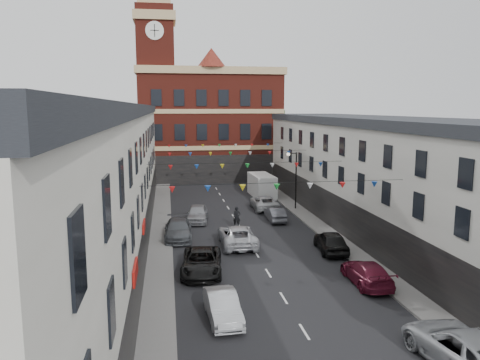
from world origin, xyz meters
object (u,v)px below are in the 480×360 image
car_left_c (202,262)px  car_right_c (367,273)px  street_lamp (294,173)px  white_van (262,185)px  car_right_e (275,214)px  pedestrian (237,217)px  car_right_f (264,203)px  car_left_d (178,230)px  car_left_e (197,213)px  car_right_b (463,349)px  car_left_b (223,306)px  moving_car (237,236)px  car_right_d (331,241)px

car_left_c → car_right_c: 10.22m
street_lamp → white_van: (-1.71, 7.88, -2.60)m
car_right_e → pedestrian: (-3.88, -1.72, 0.27)m
car_right_f → pedestrian: bearing=61.6°
car_left_d → car_right_f: 13.30m
car_left_e → car_right_b: bearing=-64.1°
car_left_e → pedestrian: size_ratio=2.52×
car_left_c → car_right_b: size_ratio=0.92×
car_right_f → pedestrian: (-3.88, -6.83, 0.19)m
white_van → street_lamp: bearing=-80.4°
car_left_b → car_left_d: 15.15m
car_left_e → car_right_f: (7.20, 4.23, -0.06)m
car_right_b → car_right_f: car_right_b is taller
moving_car → car_right_d: bearing=158.6°
car_left_b → car_right_d: size_ratio=0.90×
car_left_e → white_van: size_ratio=0.79×
car_right_b → pedestrian: bearing=-82.3°
car_right_c → white_van: 28.58m
pedestrian → car_right_c: bearing=-63.5°
car_left_d → car_right_c: size_ratio=1.10×
car_left_d → car_right_c: 15.95m
car_right_e → moving_car: (-4.66, -7.18, 0.13)m
car_right_c → car_left_d: bearing=-45.2°
car_right_e → car_right_d: bearing=101.4°
street_lamp → car_left_c: (-10.76, -17.33, -3.15)m
car_left_d → white_van: bearing=60.0°
street_lamp → car_right_f: street_lamp is taller
street_lamp → pedestrian: (-6.83, -6.21, -2.99)m
car_right_e → white_van: 12.45m
moving_car → white_van: bearing=-106.3°
street_lamp → car_left_e: 11.21m
car_left_d → car_left_e: (1.90, 5.47, 0.02)m
street_lamp → white_van: size_ratio=1.02×
car_right_c → car_right_e: car_right_c is taller
car_left_d → car_right_c: car_left_d is taller
street_lamp → car_right_f: bearing=168.2°
car_left_e → white_van: white_van is taller
car_left_d → car_right_c: (10.94, -11.61, -0.07)m
car_left_d → car_right_b: (11.00, -20.87, 0.05)m
car_left_d → car_right_f: bearing=48.2°
moving_car → white_van: 20.43m
car_left_b → car_left_c: bearing=91.1°
car_left_c → car_right_f: (7.81, 17.94, -0.02)m
car_left_e → pedestrian: bearing=-31.2°
car_left_c → white_van: 26.79m
car_left_c → car_right_c: car_left_c is taller
car_left_e → moving_car: size_ratio=0.82×
car_right_d → moving_car: size_ratio=0.82×
street_lamp → car_right_b: street_lamp is taller
street_lamp → moving_car: size_ratio=1.06×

